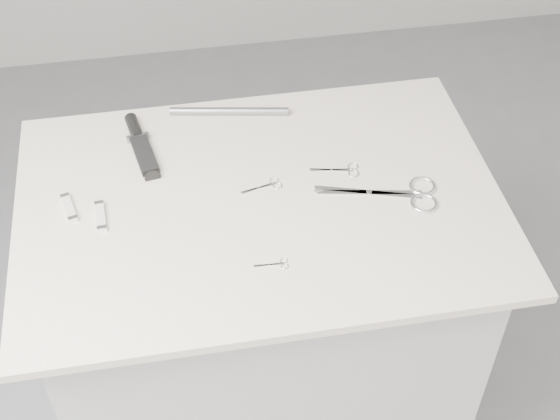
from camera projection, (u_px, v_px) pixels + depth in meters
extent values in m
cube|color=#B5B5B2|center=(263.00, 334.00, 1.94)|extent=(0.90, 0.60, 0.90)
cube|color=beige|center=(260.00, 202.00, 1.62)|extent=(1.00, 0.70, 0.02)
cube|color=silver|center=(369.00, 193.00, 1.62)|extent=(0.22, 0.09, 0.00)
cylinder|color=silver|center=(369.00, 192.00, 1.62)|extent=(0.01, 0.01, 0.01)
torus|color=silver|center=(422.00, 186.00, 1.63)|extent=(0.06, 0.06, 0.01)
torus|color=silver|center=(424.00, 203.00, 1.60)|extent=(0.06, 0.06, 0.01)
cube|color=silver|center=(331.00, 170.00, 1.67)|extent=(0.09, 0.03, 0.00)
cylinder|color=silver|center=(331.00, 170.00, 1.67)|extent=(0.01, 0.01, 0.00)
torus|color=silver|center=(353.00, 167.00, 1.68)|extent=(0.02, 0.02, 0.00)
torus|color=silver|center=(354.00, 173.00, 1.66)|extent=(0.02, 0.02, 0.00)
cube|color=silver|center=(258.00, 188.00, 1.63)|extent=(0.08, 0.03, 0.00)
cylinder|color=silver|center=(258.00, 188.00, 1.63)|extent=(0.00, 0.00, 0.00)
torus|color=silver|center=(274.00, 180.00, 1.65)|extent=(0.02, 0.02, 0.00)
torus|color=silver|center=(277.00, 186.00, 1.64)|extent=(0.02, 0.02, 0.00)
cube|color=silver|center=(269.00, 265.00, 1.48)|extent=(0.06, 0.01, 0.00)
cylinder|color=silver|center=(269.00, 265.00, 1.48)|extent=(0.00, 0.00, 0.00)
torus|color=silver|center=(284.00, 261.00, 1.49)|extent=(0.02, 0.02, 0.00)
torus|color=silver|center=(285.00, 266.00, 1.48)|extent=(0.02, 0.02, 0.00)
cube|color=black|center=(144.00, 155.00, 1.70)|extent=(0.06, 0.13, 0.01)
cube|color=gray|center=(138.00, 138.00, 1.74)|extent=(0.05, 0.02, 0.02)
cylinder|color=black|center=(134.00, 128.00, 1.76)|extent=(0.04, 0.08, 0.03)
cube|color=beige|center=(101.00, 216.00, 1.57)|extent=(0.02, 0.08, 0.01)
cube|color=silver|center=(99.00, 204.00, 1.59)|extent=(0.02, 0.01, 0.01)
cube|color=silver|center=(102.00, 229.00, 1.54)|extent=(0.02, 0.01, 0.01)
cube|color=beige|center=(69.00, 208.00, 1.58)|extent=(0.04, 0.08, 0.01)
cube|color=silver|center=(65.00, 197.00, 1.61)|extent=(0.02, 0.01, 0.01)
cube|color=silver|center=(73.00, 219.00, 1.56)|extent=(0.02, 0.01, 0.01)
cylinder|color=gray|center=(229.00, 111.00, 1.80)|extent=(0.27, 0.07, 0.02)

